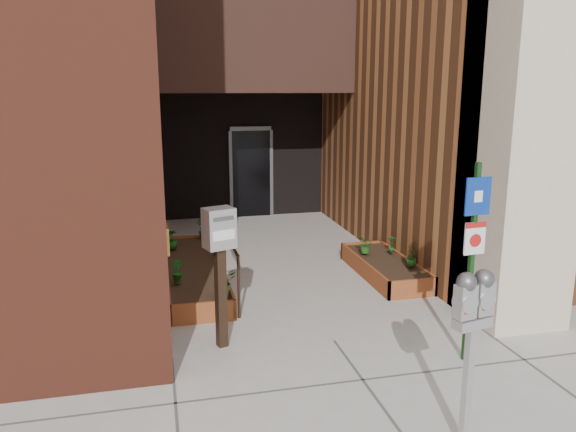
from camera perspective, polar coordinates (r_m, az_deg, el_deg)
ground at (r=7.23m, az=4.72°, el=-12.52°), size 80.00×80.00×0.00m
architecture at (r=13.36m, az=-5.50°, el=20.92°), size 20.00×14.60×10.00m
planter_left at (r=9.39m, az=-9.57°, el=-5.71°), size 0.90×3.60×0.30m
planter_right at (r=9.63m, az=9.76°, el=-5.24°), size 0.80×2.20×0.30m
handrail at (r=9.21m, az=-6.58°, el=-1.99°), size 0.04×3.34×0.90m
parking_meter at (r=5.01m, az=18.28°, el=-9.31°), size 0.38×0.21×1.63m
sign_post at (r=6.57m, az=18.33°, el=-2.55°), size 0.32×0.09×2.31m
payment_dropbox at (r=6.68m, az=-6.96°, el=-3.25°), size 0.41×0.35×1.74m
shrub_left_a at (r=7.81m, az=-6.63°, el=-6.65°), size 0.46×0.46×0.39m
shrub_left_b at (r=8.44m, az=-11.26°, el=-5.53°), size 0.25×0.25×0.34m
shrub_left_c at (r=10.20m, az=-11.70°, el=-2.31°), size 0.23×0.23×0.34m
shrub_left_d at (r=10.84m, az=-8.80°, el=-1.14°), size 0.28×0.28×0.40m
shrub_right_a at (r=9.23m, az=12.41°, el=-4.10°), size 0.19×0.19×0.30m
shrub_right_b at (r=9.89m, az=10.51°, el=-2.82°), size 0.23×0.23×0.31m
shrub_right_c at (r=9.80m, az=7.90°, el=-2.87°), size 0.33×0.33×0.32m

